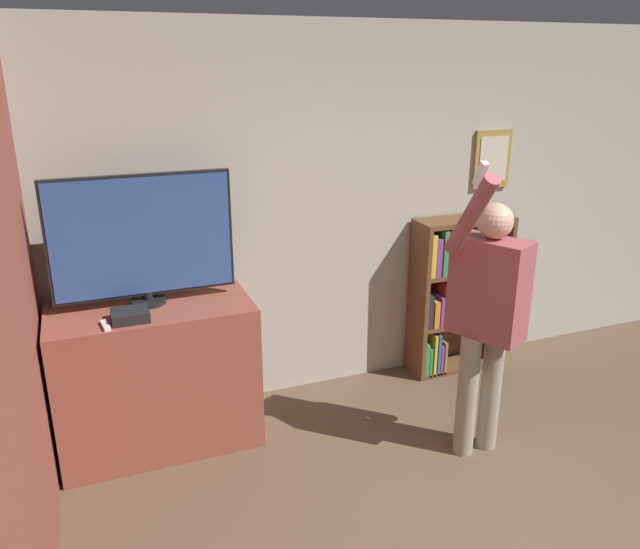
% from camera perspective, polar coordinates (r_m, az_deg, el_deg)
% --- Properties ---
extents(wall_back, '(6.56, 0.09, 2.70)m').
position_cam_1_polar(wall_back, '(4.71, 3.85, 5.77)').
color(wall_back, '#B2AD9E').
rests_on(wall_back, ground_plane).
extents(wall_side_brick, '(0.06, 4.22, 2.70)m').
position_cam_1_polar(wall_side_brick, '(3.02, -26.53, -4.04)').
color(wall_side_brick, brown).
rests_on(wall_side_brick, ground_plane).
extents(tv_ledge, '(1.25, 0.63, 0.97)m').
position_cam_1_polar(tv_ledge, '(4.24, -14.70, -8.97)').
color(tv_ledge, brown).
rests_on(tv_ledge, ground_plane).
extents(television, '(1.11, 0.22, 0.82)m').
position_cam_1_polar(television, '(3.96, -15.92, 3.16)').
color(television, black).
rests_on(television, tv_ledge).
extents(game_console, '(0.22, 0.18, 0.07)m').
position_cam_1_polar(game_console, '(3.85, -16.96, -3.60)').
color(game_console, black).
rests_on(game_console, tv_ledge).
extents(remote_loose, '(0.05, 0.14, 0.02)m').
position_cam_1_polar(remote_loose, '(3.81, -19.03, -4.42)').
color(remote_loose, white).
rests_on(remote_loose, tv_ledge).
extents(bookshelf, '(0.79, 0.28, 1.27)m').
position_cam_1_polar(bookshelf, '(5.11, 11.78, -2.07)').
color(bookshelf, brown).
rests_on(bookshelf, ground_plane).
extents(person, '(0.59, 0.56, 1.93)m').
position_cam_1_polar(person, '(3.93, 15.06, -2.96)').
color(person, gray).
rests_on(person, ground_plane).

